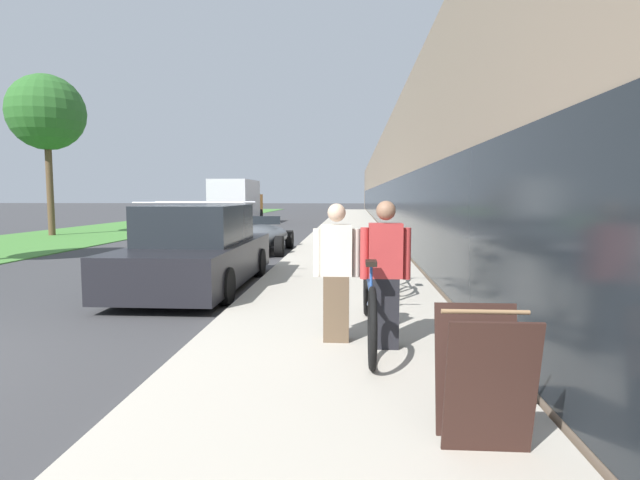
# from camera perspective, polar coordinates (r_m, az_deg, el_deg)

# --- Properties ---
(sidewalk_slab) EXTENTS (3.28, 70.00, 0.11)m
(sidewalk_slab) POSITION_cam_1_polar(r_m,az_deg,el_deg) (24.87, 3.37, 1.20)
(sidewalk_slab) COLOR #BCB5A5
(sidewalk_slab) RESTS_ON ground
(storefront_facade) EXTENTS (10.01, 70.00, 5.01)m
(storefront_facade) POSITION_cam_1_polar(r_m,az_deg,el_deg) (33.46, 15.07, 6.22)
(storefront_facade) COLOR gray
(storefront_facade) RESTS_ON ground
(lawn_strip) EXTENTS (6.42, 70.00, 0.03)m
(lawn_strip) POSITION_cam_1_polar(r_m,az_deg,el_deg) (31.30, -18.94, 1.66)
(lawn_strip) COLOR #478438
(lawn_strip) RESTS_ON ground
(tandem_bicycle) EXTENTS (0.52, 2.96, 0.99)m
(tandem_bicycle) POSITION_cam_1_polar(r_m,az_deg,el_deg) (5.80, 5.58, -7.01)
(tandem_bicycle) COLOR black
(tandem_bicycle) RESTS_ON sidewalk_slab
(person_rider) EXTENTS (0.54, 0.21, 1.58)m
(person_rider) POSITION_cam_1_polar(r_m,az_deg,el_deg) (5.37, 7.46, -3.93)
(person_rider) COLOR black
(person_rider) RESTS_ON sidewalk_slab
(person_bystander) EXTENTS (0.52, 0.21, 1.54)m
(person_bystander) POSITION_cam_1_polar(r_m,az_deg,el_deg) (5.57, 1.89, -3.72)
(person_bystander) COLOR brown
(person_bystander) RESTS_ON sidewalk_slab
(bike_rack_hoop) EXTENTS (0.05, 0.60, 0.84)m
(bike_rack_hoop) POSITION_cam_1_polar(r_m,az_deg,el_deg) (7.94, 8.16, -3.04)
(bike_rack_hoop) COLOR #4C4C51
(bike_rack_hoop) RESTS_ON sidewalk_slab
(cruiser_bike_nearest) EXTENTS (0.52, 1.73, 0.90)m
(cruiser_bike_nearest) POSITION_cam_1_polar(r_m,az_deg,el_deg) (8.81, 8.39, -3.14)
(cruiser_bike_nearest) COLOR black
(cruiser_bike_nearest) RESTS_ON sidewalk_slab
(sandwich_board_sign) EXTENTS (0.56, 0.56, 0.90)m
(sandwich_board_sign) POSITION_cam_1_polar(r_m,az_deg,el_deg) (3.53, 18.16, -14.65)
(sandwich_board_sign) COLOR #331E19
(sandwich_board_sign) RESTS_ON sidewalk_slab
(parked_sedan_curbside) EXTENTS (2.00, 4.77, 1.63)m
(parked_sedan_curbside) POSITION_cam_1_polar(r_m,az_deg,el_deg) (9.65, -13.77, -1.21)
(parked_sedan_curbside) COLOR black
(parked_sedan_curbside) RESTS_ON ground
(vintage_roadster_curbside) EXTENTS (1.84, 3.93, 1.09)m
(vintage_roadster_curbside) POSITION_cam_1_polar(r_m,az_deg,el_deg) (15.45, -7.03, 0.38)
(vintage_roadster_curbside) COLOR #4C5156
(vintage_roadster_curbside) RESTS_ON ground
(moving_truck) EXTENTS (2.34, 6.03, 2.70)m
(moving_truck) POSITION_cam_1_polar(r_m,az_deg,el_deg) (31.69, -9.47, 4.35)
(moving_truck) COLOR orange
(moving_truck) RESTS_ON ground
(street_tree_far) EXTENTS (3.17, 3.17, 6.86)m
(street_tree_far) POSITION_cam_1_polar(r_m,az_deg,el_deg) (24.77, -28.80, 12.59)
(street_tree_far) COLOR brown
(street_tree_far) RESTS_ON ground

